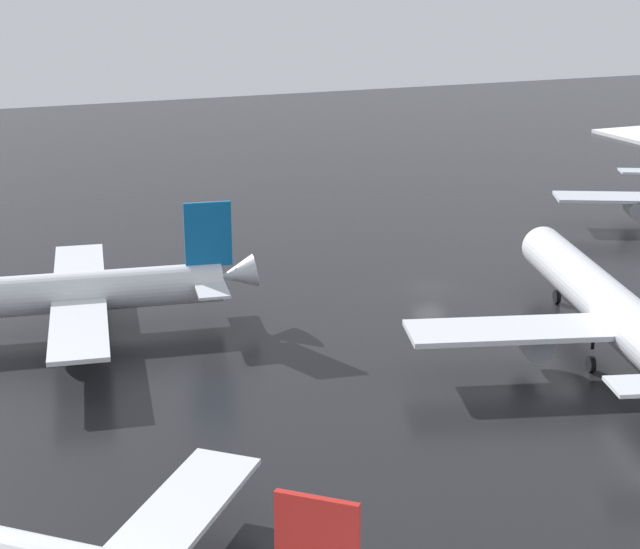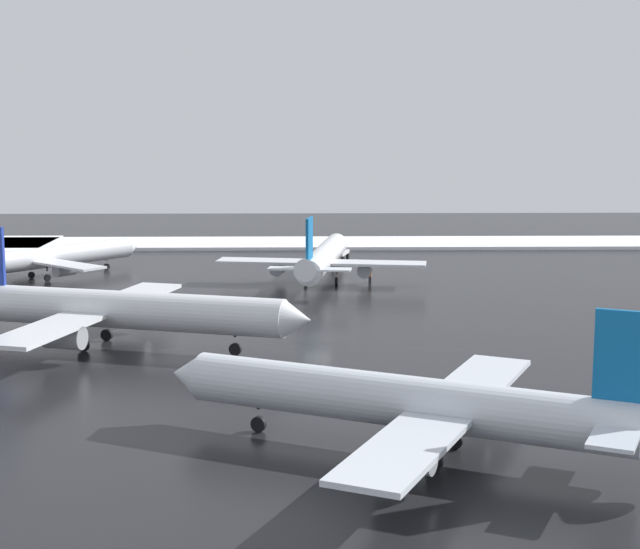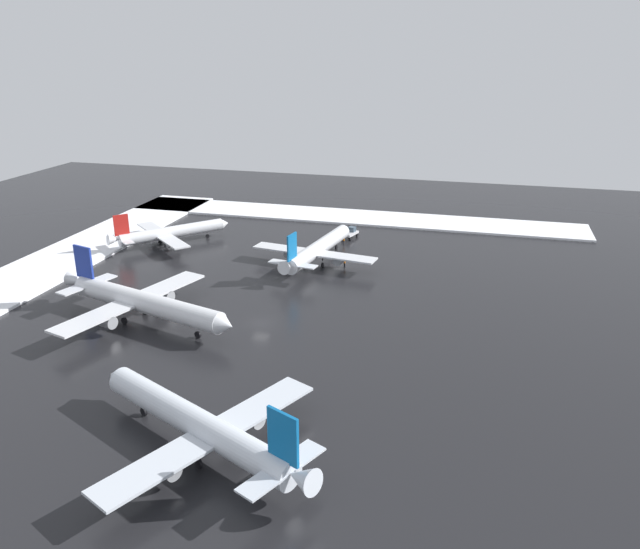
# 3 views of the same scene
# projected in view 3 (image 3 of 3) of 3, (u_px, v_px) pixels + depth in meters

# --- Properties ---
(ground_plane) EXTENTS (240.00, 240.00, 0.00)m
(ground_plane) POSITION_uv_depth(u_px,v_px,m) (261.00, 323.00, 99.14)
(ground_plane) COLOR black
(snow_bank_left) EXTENTS (14.00, 116.00, 0.53)m
(snow_bank_left) POSITION_uv_depth(u_px,v_px,m) (350.00, 217.00, 159.84)
(snow_bank_left) COLOR white
(snow_bank_left) RESTS_ON ground_plane
(airplane_parked_starboard) EXTENTS (31.11, 25.96, 9.26)m
(airplane_parked_starboard) POSITION_uv_depth(u_px,v_px,m) (318.00, 249.00, 125.45)
(airplane_parked_starboard) COLOR silver
(airplane_parked_starboard) RESTS_ON ground_plane
(airplane_far_rear) EXTENTS (26.74, 31.44, 9.97)m
(airplane_far_rear) POSITION_uv_depth(u_px,v_px,m) (200.00, 425.00, 66.74)
(airplane_far_rear) COLOR silver
(airplane_far_rear) RESTS_ON ground_plane
(airplane_foreground_jet) EXTENTS (22.92, 21.33, 8.33)m
(airplane_foreground_jet) POSITION_uv_depth(u_px,v_px,m) (169.00, 233.00, 137.45)
(airplane_foreground_jet) COLOR silver
(airplane_foreground_jet) RESTS_ON ground_plane
(airplane_parked_portside) EXTENTS (29.25, 34.76, 10.53)m
(airplane_parked_portside) POSITION_uv_depth(u_px,v_px,m) (142.00, 302.00, 98.38)
(airplane_parked_portside) COLOR silver
(airplane_parked_portside) RESTS_ON ground_plane
(pushback_tug) EXTENTS (5.02, 3.33, 2.50)m
(pushback_tug) POSITION_uv_depth(u_px,v_px,m) (351.00, 233.00, 142.62)
(pushback_tug) COLOR silver
(pushback_tug) RESTS_ON ground_plane
(ground_crew_near_tug) EXTENTS (0.36, 0.36, 1.71)m
(ground_crew_near_tug) POSITION_uv_depth(u_px,v_px,m) (334.00, 232.00, 144.41)
(ground_crew_near_tug) COLOR black
(ground_crew_near_tug) RESTS_ON ground_plane
(ground_crew_by_nose_gear) EXTENTS (0.36, 0.36, 1.71)m
(ground_crew_by_nose_gear) POSITION_uv_depth(u_px,v_px,m) (345.00, 262.00, 123.94)
(ground_crew_by_nose_gear) COLOR black
(ground_crew_by_nose_gear) RESTS_ON ground_plane
(ground_crew_mid_apron) EXTENTS (0.36, 0.36, 1.71)m
(ground_crew_mid_apron) POSITION_uv_depth(u_px,v_px,m) (344.00, 240.00, 138.08)
(ground_crew_mid_apron) COLOR black
(ground_crew_mid_apron) RESTS_ON ground_plane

